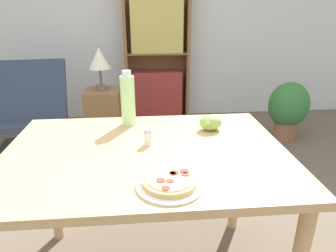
{
  "coord_description": "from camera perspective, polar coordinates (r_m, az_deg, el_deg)",
  "views": [
    {
      "loc": [
        0.12,
        -1.24,
        1.37
      ],
      "look_at": [
        0.24,
        0.08,
        0.84
      ],
      "focal_mm": 32.0,
      "sensor_mm": 36.0,
      "label": 1
    }
  ],
  "objects": [
    {
      "name": "wall_back",
      "position": [
        3.87,
        -7.34,
        20.63
      ],
      "size": [
        8.0,
        0.05,
        2.6
      ],
      "color": "silver",
      "rests_on": "ground_plane"
    },
    {
      "name": "dining_table",
      "position": [
        1.38,
        -4.15,
        -8.42
      ],
      "size": [
        1.25,
        0.88,
        0.78
      ],
      "color": "tan",
      "rests_on": "ground_plane"
    },
    {
      "name": "pizza_on_plate",
      "position": [
        1.07,
        0.35,
        -10.63
      ],
      "size": [
        0.24,
        0.24,
        0.04
      ],
      "color": "white",
      "rests_on": "dining_table"
    },
    {
      "name": "grape_bunch",
      "position": [
        1.54,
        8.09,
        0.67
      ],
      "size": [
        0.12,
        0.1,
        0.08
      ],
      "color": "#93BC5B",
      "rests_on": "dining_table"
    },
    {
      "name": "drink_bottle",
      "position": [
        1.58,
        -7.65,
        4.95
      ],
      "size": [
        0.07,
        0.07,
        0.29
      ],
      "color": "#B7EAA3",
      "rests_on": "dining_table"
    },
    {
      "name": "salt_shaker",
      "position": [
        1.36,
        -3.91,
        -2.13
      ],
      "size": [
        0.04,
        0.04,
        0.08
      ],
      "color": "white",
      "rests_on": "dining_table"
    },
    {
      "name": "lounge_chair_near",
      "position": [
        3.17,
        -24.74,
        -0.25
      ],
      "size": [
        0.77,
        0.84,
        0.88
      ],
      "rotation": [
        0.0,
        0.0,
        0.12
      ],
      "color": "black",
      "rests_on": "ground_plane"
    },
    {
      "name": "bookshelf",
      "position": [
        3.75,
        -2.11,
        12.62
      ],
      "size": [
        0.78,
        0.28,
        1.69
      ],
      "color": "brown",
      "rests_on": "ground_plane"
    },
    {
      "name": "side_table",
      "position": [
        3.13,
        -12.05,
        1.38
      ],
      "size": [
        0.34,
        0.34,
        0.6
      ],
      "color": "brown",
      "rests_on": "ground_plane"
    },
    {
      "name": "table_lamp",
      "position": [
        2.98,
        -12.96,
        12.1
      ],
      "size": [
        0.21,
        0.21,
        0.41
      ],
      "color": "#665B51",
      "rests_on": "side_table"
    },
    {
      "name": "potted_plant_floor",
      "position": [
        3.45,
        21.94,
        3.15
      ],
      "size": [
        0.43,
        0.36,
        0.64
      ],
      "color": "#8E5B42",
      "rests_on": "ground_plane"
    }
  ]
}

